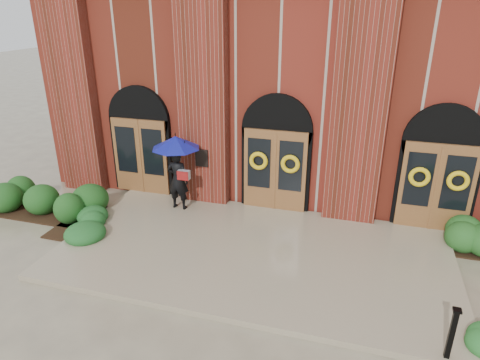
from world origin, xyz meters
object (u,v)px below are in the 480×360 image
at_px(hedge_wall_right, 480,235).
at_px(metal_post, 452,332).
at_px(hedge_wall_left, 57,201).
at_px(man_with_umbrella, 177,159).

bearing_deg(hedge_wall_right, metal_post, -107.06).
bearing_deg(metal_post, hedge_wall_left, 163.91).
relative_size(metal_post, hedge_wall_right, 0.36).
relative_size(man_with_umbrella, metal_post, 2.18).
bearing_deg(hedge_wall_right, man_with_umbrella, -177.97).
bearing_deg(metal_post, hedge_wall_right, 72.94).
height_order(metal_post, hedge_wall_right, metal_post).
relative_size(man_with_umbrella, hedge_wall_right, 0.78).
bearing_deg(metal_post, man_with_umbrella, 149.18).
height_order(hedge_wall_left, hedge_wall_right, hedge_wall_left).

